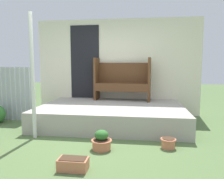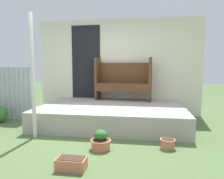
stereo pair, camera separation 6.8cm
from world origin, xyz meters
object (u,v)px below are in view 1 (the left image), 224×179
(support_post, at_px, (33,77))
(planter_box_rect, at_px, (73,164))
(flower_pot_right, at_px, (168,142))
(bench, at_px, (122,79))
(flower_pot_middle, at_px, (102,141))

(support_post, distance_m, planter_box_rect, 1.92)
(flower_pot_right, distance_m, planter_box_rect, 1.63)
(support_post, distance_m, flower_pot_right, 2.67)
(support_post, distance_m, bench, 2.46)
(support_post, xyz_separation_m, planter_box_rect, (1.11, -1.13, -1.08))
(flower_pot_middle, distance_m, flower_pot_right, 1.10)
(flower_pot_middle, bearing_deg, support_post, 163.67)
(flower_pot_right, height_order, planter_box_rect, flower_pot_right)
(support_post, relative_size, planter_box_rect, 5.95)
(flower_pot_middle, bearing_deg, bench, 86.81)
(bench, xyz_separation_m, flower_pot_right, (0.95, -2.15, -0.91))
(support_post, xyz_separation_m, flower_pot_right, (2.44, -0.19, -1.06))
(flower_pot_middle, height_order, planter_box_rect, flower_pot_middle)
(bench, bearing_deg, planter_box_rect, -92.33)
(flower_pot_middle, xyz_separation_m, planter_box_rect, (-0.24, -0.74, -0.06))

